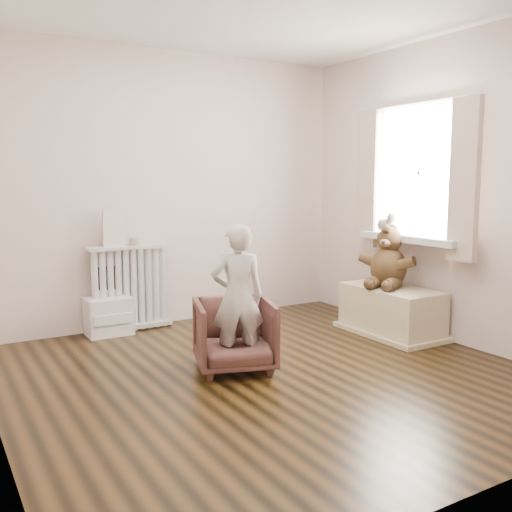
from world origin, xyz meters
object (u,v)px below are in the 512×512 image
armchair (235,335)px  plush_cat (386,222)px  radiator (130,289)px  toy_bench (391,312)px  teddy_bear (389,260)px  child (238,297)px  toy_vanity (108,305)px

armchair → plush_cat: 2.00m
radiator → plush_cat: bearing=-26.6°
toy_bench → teddy_bear: (-0.00, 0.05, 0.47)m
armchair → radiator: bearing=120.5°
radiator → child: (0.31, -1.49, 0.16)m
toy_vanity → toy_bench: toy_vanity is taller
teddy_bear → plush_cat: plush_cat is taller
child → toy_bench: (1.68, 0.17, -0.35)m
toy_vanity → child: (0.53, -1.46, 0.28)m
child → armchair: bearing=-71.7°
toy_vanity → armchair: 1.51m
child → plush_cat: bearing=-148.5°
toy_bench → teddy_bear: 0.47m
armchair → teddy_bear: size_ratio=1.04×
toy_vanity → plush_cat: (2.35, -1.04, 0.72)m
teddy_bear → child: bearing=162.7°
toy_vanity → teddy_bear: size_ratio=1.12×
plush_cat → toy_vanity: bearing=176.3°
armchair → teddy_bear: 1.74m
toy_vanity → armchair: size_ratio=1.08×
plush_cat → armchair: bearing=-148.2°
toy_vanity → toy_bench: 2.56m
toy_vanity → plush_cat: size_ratio=2.77×
toy_vanity → child: size_ratio=0.58×
toy_bench → teddy_bear: size_ratio=1.64×
child → radiator: bearing=-59.9°
child → teddy_bear: child is taller
toy_bench → teddy_bear: bearing=91.7°
armchair → child: (0.00, -0.05, 0.29)m
teddy_bear → toy_bench: bearing=-113.2°
radiator → toy_bench: radiator is taller
toy_vanity → armchair: (0.53, -1.41, -0.01)m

